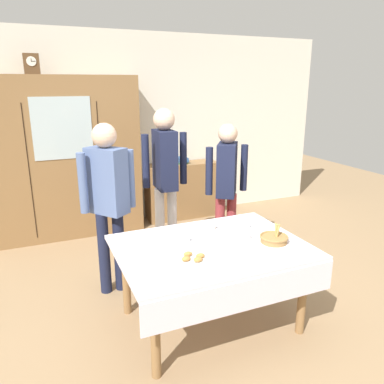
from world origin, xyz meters
name	(u,v)px	position (x,y,z in m)	size (l,w,h in m)	color
ground_plane	(201,309)	(0.00, 0.00, 0.00)	(12.00, 12.00, 0.00)	#997A56
back_wall	(125,130)	(0.00, 2.65, 1.35)	(6.40, 0.10, 2.70)	silver
dining_table	(213,258)	(0.00, -0.24, 0.63)	(1.53, 1.13, 0.73)	olive
wall_cabinet	(64,159)	(-0.90, 2.35, 1.05)	(1.96, 0.46, 2.11)	olive
mantel_clock	(31,64)	(-1.16, 2.35, 2.23)	(0.18, 0.11, 0.24)	brown
bookshelf_low	(182,190)	(0.78, 2.41, 0.42)	(1.10, 0.35, 0.85)	olive
book_stack	(182,160)	(0.78, 2.41, 0.89)	(0.16, 0.22, 0.09)	#3D754C
tea_cup_far_left	(186,240)	(-0.17, -0.07, 0.75)	(0.13, 0.13, 0.06)	white
tea_cup_center	(246,237)	(0.32, -0.22, 0.75)	(0.13, 0.13, 0.06)	white
tea_cup_mid_right	(246,226)	(0.46, 0.01, 0.75)	(0.13, 0.13, 0.06)	white
tea_cup_back_edge	(211,227)	(0.15, 0.11, 0.75)	(0.13, 0.13, 0.06)	white
bread_basket	(274,238)	(0.51, -0.35, 0.76)	(0.24, 0.24, 0.16)	#9E7542
pastry_plate	(193,259)	(-0.25, -0.39, 0.74)	(0.28, 0.28, 0.05)	white
spoon_mid_left	(279,255)	(0.40, -0.58, 0.73)	(0.12, 0.02, 0.01)	silver
spoon_far_left	(240,252)	(0.15, -0.41, 0.73)	(0.12, 0.02, 0.01)	silver
person_behind_table_left	(227,180)	(0.71, 0.87, 0.96)	(0.52, 0.41, 1.59)	#933338
person_by_cabinet	(108,193)	(-0.66, 0.66, 1.02)	(0.52, 0.41, 1.67)	#191E38
person_beside_shelf	(165,170)	(0.07, 1.12, 1.08)	(0.52, 0.37, 1.75)	silver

